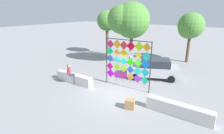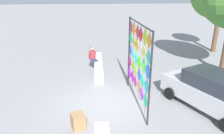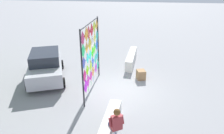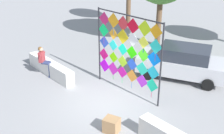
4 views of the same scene
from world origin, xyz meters
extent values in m
plane|color=gray|center=(0.00, 0.00, 0.00)|extent=(120.00, 120.00, 0.00)
cube|color=silver|center=(-4.04, -0.27, 0.36)|extent=(3.55, 0.47, 0.73)
cylinder|color=#232328|center=(-1.96, 1.26, 1.79)|extent=(0.07, 0.07, 3.59)
cylinder|color=#232328|center=(1.54, 1.47, 1.79)|extent=(0.07, 0.07, 3.59)
cylinder|color=#232328|center=(-0.21, 1.36, 3.54)|extent=(3.51, 0.27, 0.06)
cube|color=#C90CF5|center=(-1.60, 1.26, 0.87)|extent=(0.68, 0.05, 0.68)
cube|color=#DD20BE|center=(-1.07, 1.32, 0.86)|extent=(0.67, 0.05, 0.67)
cylinder|color=#16E539|center=(-1.07, 1.33, 0.41)|extent=(0.02, 0.02, 0.24)
cube|color=#DB149D|center=(-0.49, 1.34, 0.89)|extent=(0.60, 0.05, 0.60)
cylinder|color=#16E556|center=(-0.49, 1.35, 0.46)|extent=(0.02, 0.02, 0.26)
cube|color=orange|center=(0.07, 1.40, 0.89)|extent=(0.62, 0.05, 0.62)
cylinder|color=#167EE5|center=(0.07, 1.41, 0.42)|extent=(0.02, 0.02, 0.31)
cube|color=#BF31EA|center=(0.66, 1.40, 0.85)|extent=(0.62, 0.05, 0.62)
cube|color=#19E7A8|center=(1.19, 1.43, 0.85)|extent=(0.63, 0.05, 0.63)
cylinder|color=#E51655|center=(1.19, 1.44, 0.40)|extent=(0.02, 0.02, 0.27)
cube|color=#DE0D6E|center=(-1.66, 1.27, 1.42)|extent=(0.60, 0.05, 0.60)
cube|color=#7CF506|center=(-1.06, 1.33, 1.44)|extent=(0.54, 0.04, 0.54)
cylinder|color=#7F16E5|center=(-1.06, 1.34, 1.09)|extent=(0.02, 0.02, 0.16)
cube|color=#9EDA23|center=(-0.47, 1.34, 1.42)|extent=(0.56, 0.05, 0.56)
cylinder|color=#5B16E5|center=(-0.47, 1.35, 1.05)|extent=(0.02, 0.02, 0.17)
cube|color=blue|center=(0.05, 1.40, 1.43)|extent=(0.59, 0.05, 0.59)
cylinder|color=gold|center=(0.05, 1.41, 0.98)|extent=(0.02, 0.02, 0.31)
cube|color=#22D3AE|center=(0.64, 1.40, 1.42)|extent=(0.64, 0.05, 0.64)
cube|color=#1ABDDD|center=(1.19, 1.45, 1.43)|extent=(0.63, 0.05, 0.63)
cube|color=blue|center=(-1.64, 1.29, 2.03)|extent=(0.59, 0.05, 0.59)
cube|color=#21DACA|center=(-1.04, 1.29, 2.03)|extent=(0.53, 0.04, 0.53)
cube|color=#11E5B0|center=(-0.47, 1.34, 1.99)|extent=(0.56, 0.05, 0.56)
cylinder|color=#E5164A|center=(-0.47, 1.35, 1.60)|extent=(0.02, 0.02, 0.21)
cube|color=#23DB07|center=(0.05, 1.37, 1.99)|extent=(0.59, 0.05, 0.59)
cube|color=#4FF920|center=(0.64, 1.44, 2.03)|extent=(0.61, 0.05, 0.61)
cube|color=#0571F8|center=(1.19, 1.46, 2.04)|extent=(0.68, 0.05, 0.68)
cylinder|color=orange|center=(1.19, 1.47, 1.57)|extent=(0.02, 0.02, 0.26)
cube|color=#0CED6A|center=(-1.65, 1.27, 2.60)|extent=(0.62, 0.05, 0.62)
cylinder|color=#E5168E|center=(-1.65, 1.28, 2.12)|extent=(0.02, 0.02, 0.34)
cube|color=orange|center=(-1.05, 1.31, 2.55)|extent=(0.53, 0.04, 0.53)
cylinder|color=blue|center=(-1.05, 1.32, 2.16)|extent=(0.02, 0.02, 0.25)
cube|color=gold|center=(-0.48, 1.34, 2.57)|extent=(0.67, 0.05, 0.67)
cube|color=white|center=(0.08, 1.38, 2.57)|extent=(0.60, 0.05, 0.60)
cube|color=#F4F73C|center=(0.64, 1.41, 2.59)|extent=(0.54, 0.04, 0.54)
cylinder|color=#1A16E5|center=(0.64, 1.42, 2.24)|extent=(0.02, 0.02, 0.17)
cube|color=#21DCCA|center=(1.24, 1.45, 2.57)|extent=(0.62, 0.05, 0.62)
cylinder|color=red|center=(1.24, 1.46, 2.10)|extent=(0.02, 0.02, 0.32)
cube|color=#CF2063|center=(-1.61, 1.28, 3.12)|extent=(0.64, 0.05, 0.64)
cylinder|color=#16E595|center=(-1.61, 1.29, 2.69)|extent=(0.02, 0.02, 0.23)
cube|color=orange|center=(-1.03, 1.30, 3.16)|extent=(0.68, 0.05, 0.68)
cylinder|color=blue|center=(-1.04, 1.31, 2.67)|extent=(0.02, 0.02, 0.31)
cube|color=red|center=(-0.51, 1.37, 3.13)|extent=(0.66, 0.05, 0.66)
cylinder|color=#16E5D9|center=(-0.51, 1.38, 2.63)|extent=(0.02, 0.02, 0.35)
cube|color=red|center=(0.05, 1.38, 3.14)|extent=(0.66, 0.05, 0.66)
cube|color=#BCE716|center=(0.66, 1.42, 3.18)|extent=(0.68, 0.05, 0.68)
cube|color=orange|center=(1.21, 1.44, 3.18)|extent=(0.60, 0.05, 0.60)
cylinder|color=navy|center=(-3.79, -0.47, 0.36)|extent=(0.11, 0.11, 0.73)
cylinder|color=navy|center=(-3.95, -0.58, 0.76)|extent=(0.40, 0.33, 0.13)
cube|color=navy|center=(-3.74, -0.44, 0.04)|extent=(0.25, 0.22, 0.09)
cylinder|color=navy|center=(-3.88, -0.33, 0.36)|extent=(0.11, 0.11, 0.73)
cylinder|color=navy|center=(-4.05, -0.44, 0.76)|extent=(0.40, 0.33, 0.13)
cube|color=navy|center=(-3.83, -0.30, 0.04)|extent=(0.25, 0.22, 0.09)
cube|color=#993338|center=(-4.17, -0.63, 1.05)|extent=(0.37, 0.41, 0.52)
sphere|color=tan|center=(-4.17, -0.63, 1.45)|extent=(0.22, 0.22, 0.22)
sphere|color=brown|center=(-4.18, -0.64, 1.46)|extent=(0.22, 0.22, 0.22)
cylinder|color=#993338|center=(-4.02, -0.80, 1.10)|extent=(0.19, 0.17, 0.31)
cylinder|color=#993338|center=(-4.27, -0.43, 1.10)|extent=(0.19, 0.17, 0.31)
cube|color=#B7B7BC|center=(0.53, 4.41, 0.65)|extent=(4.55, 3.43, 0.75)
cube|color=#282D38|center=(0.66, 4.47, 1.32)|extent=(2.79, 2.44, 0.60)
cylinder|color=black|center=(-0.37, 2.98, 0.28)|extent=(0.60, 0.44, 0.56)
cylinder|color=black|center=(-1.14, 4.60, 0.28)|extent=(0.60, 0.44, 0.56)
cylinder|color=black|center=(2.20, 4.21, 0.28)|extent=(0.60, 0.44, 0.56)
cylinder|color=black|center=(1.42, 5.83, 0.28)|extent=(0.60, 0.44, 0.56)
cube|color=#9E754C|center=(1.51, -1.11, 0.28)|extent=(0.66, 0.62, 0.56)
cylinder|color=brown|center=(-7.74, 9.03, 1.74)|extent=(0.35, 0.35, 3.49)
cylinder|color=brown|center=(-3.15, 7.09, 1.71)|extent=(0.34, 0.34, 3.42)
camera|label=1|loc=(6.11, -9.36, 5.51)|focal=29.01mm
camera|label=2|loc=(8.28, -0.38, 4.90)|focal=34.46mm
camera|label=3|loc=(-9.48, -1.51, 5.20)|focal=32.28mm
camera|label=4|loc=(7.80, -6.79, 6.50)|focal=45.96mm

